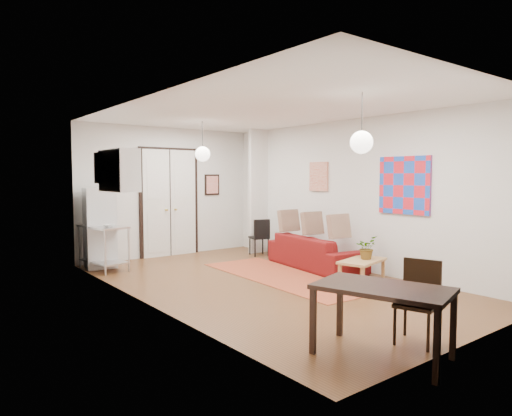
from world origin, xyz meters
TOP-DOWN VIEW (x-y plane):
  - floor at (0.00, 0.00)m, footprint 7.00×7.00m
  - ceiling at (0.00, 0.00)m, footprint 4.20×7.00m
  - wall_back at (0.00, 3.50)m, footprint 4.20×0.02m
  - wall_front at (0.00, -3.50)m, footprint 4.20×0.02m
  - wall_left at (-2.10, 0.00)m, footprint 0.02×7.00m
  - wall_right at (2.10, 0.00)m, footprint 0.02×7.00m
  - double_doors at (0.00, 3.46)m, footprint 1.44×0.06m
  - stub_partition at (1.85, 2.55)m, footprint 0.50×0.10m
  - wall_cabinet at (-1.92, 1.50)m, footprint 0.35×1.00m
  - painting_popart at (2.08, -1.25)m, footprint 0.05×1.00m
  - painting_abstract at (2.08, 0.80)m, footprint 0.05×0.50m
  - poster_back at (1.15, 3.47)m, footprint 0.40×0.03m
  - print_left at (-2.07, 2.00)m, footprint 0.03×0.44m
  - pendant_back at (0.00, 2.00)m, footprint 0.30×0.30m
  - pendant_front at (0.00, -2.00)m, footprint 0.30×0.30m
  - kilim_rug at (0.61, 0.19)m, footprint 1.53×3.66m
  - sofa at (1.61, 0.41)m, footprint 2.29×1.16m
  - coffee_table at (1.29, -1.00)m, footprint 1.00×0.71m
  - potted_plant at (1.39, -1.00)m, footprint 0.38×0.42m
  - kitchen_counter at (-1.75, 2.81)m, footprint 0.71×1.18m
  - bowl at (-1.75, 2.51)m, footprint 0.26×0.26m
  - soap_bottle at (-1.75, 3.06)m, footprint 0.11×0.11m
  - fridge at (-1.73, 3.07)m, footprint 0.63×0.63m
  - dining_table at (-1.05, -3.15)m, footprint 1.09×1.46m
  - dining_chair_near at (-0.45, -3.06)m, footprint 0.53×0.65m
  - dining_chair_far at (-0.45, -3.06)m, footprint 0.53×0.65m
  - black_side_chair at (1.60, 2.29)m, footprint 0.47×0.48m

SIDE VIEW (x-z plane):
  - floor at x=0.00m, z-range 0.00..0.00m
  - kilim_rug at x=0.61m, z-range 0.00..0.01m
  - sofa at x=1.61m, z-range 0.00..0.64m
  - coffee_table at x=1.29m, z-range 0.15..0.55m
  - black_side_chair at x=1.60m, z-range 0.07..0.91m
  - dining_chair_near at x=-0.45m, z-range 0.07..0.96m
  - dining_chair_far at x=-0.45m, z-range 0.07..0.96m
  - kitchen_counter at x=-1.75m, z-range 0.11..0.97m
  - potted_plant at x=1.39m, z-range 0.40..0.80m
  - dining_table at x=-1.05m, z-range 0.28..1.00m
  - fridge at x=-1.73m, z-range 0.00..1.58m
  - bowl at x=-1.75m, z-range 0.85..0.90m
  - soap_bottle at x=-1.75m, z-range 0.85..1.03m
  - double_doors at x=0.00m, z-range -0.05..2.45m
  - wall_back at x=0.00m, z-range 0.00..2.90m
  - wall_front at x=0.00m, z-range 0.00..2.90m
  - wall_left at x=-2.10m, z-range 0.00..2.90m
  - wall_right at x=2.10m, z-range 0.00..2.90m
  - stub_partition at x=1.85m, z-range 0.00..2.90m
  - poster_back at x=1.15m, z-range 1.35..1.85m
  - painting_popart at x=2.08m, z-range 1.15..2.15m
  - painting_abstract at x=2.08m, z-range 1.50..2.10m
  - wall_cabinet at x=-1.92m, z-range 1.55..2.25m
  - print_left at x=-2.07m, z-range 1.68..2.22m
  - pendant_back at x=0.00m, z-range 1.85..2.65m
  - pendant_front at x=0.00m, z-range 1.85..2.65m
  - ceiling at x=0.00m, z-range 2.89..2.91m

